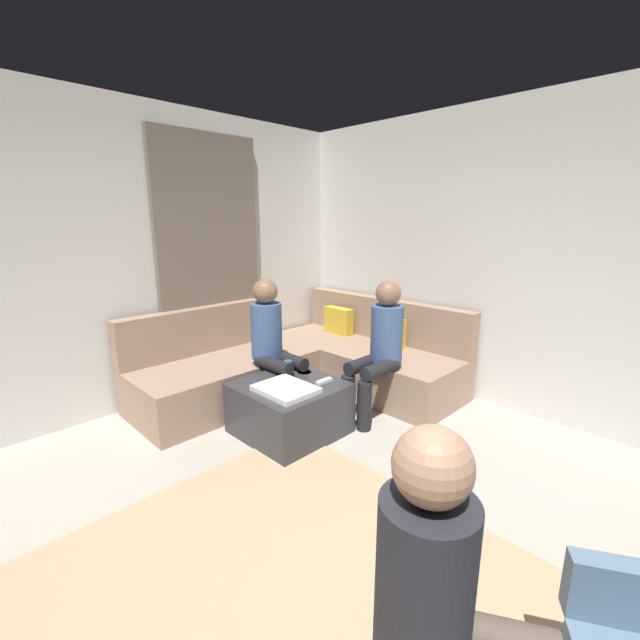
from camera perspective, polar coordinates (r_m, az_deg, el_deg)
wall_back at (r=3.93m, az=32.12°, el=6.31°), size 6.00×0.12×2.70m
wall_left at (r=3.94m, az=-32.09°, el=6.32°), size 0.12×6.00×2.70m
curtain_panel at (r=4.34m, az=-14.65°, el=7.09°), size 0.06×1.10×2.50m
area_rug at (r=2.24m, az=-2.30°, el=-35.84°), size 2.60×2.20×0.01m
sectional_couch at (r=4.29m, az=-1.92°, el=-5.86°), size 2.10×2.55×0.87m
ottoman at (r=3.49m, az=-4.16°, el=-11.83°), size 0.76×0.76×0.42m
folded_blanket at (r=3.26m, az=-4.68°, el=-9.34°), size 0.44×0.36×0.04m
coffee_mug at (r=3.66m, az=-4.36°, el=-6.27°), size 0.08×0.08×0.10m
game_remote at (r=3.42m, az=0.59°, el=-8.30°), size 0.05×0.15×0.02m
person_on_couch_back at (r=3.65m, az=8.11°, el=-3.26°), size 0.30×0.60×1.20m
person_on_couch_side at (r=3.74m, az=-6.35°, el=-2.81°), size 0.60×0.30×1.20m
person_on_armchair at (r=1.49m, az=18.21°, el=-32.98°), size 0.59×0.48×1.18m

